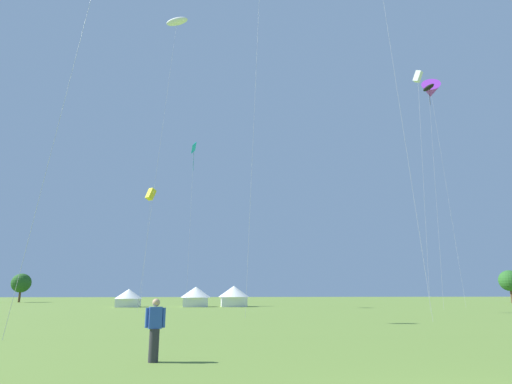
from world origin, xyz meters
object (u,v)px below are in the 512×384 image
object	(u,v)px
kite_yellow_box	(151,194)
person_spectator	(155,331)
festival_tent_center	(196,296)
tree_distant_right	(510,281)
kite_cyan_diamond	(194,152)
kite_purple_delta	(431,91)
tree_distant_left	(21,283)
kite_white_parafoil	(177,22)
festival_tent_left	(129,297)
kite_black_parafoil	(429,89)
kite_white_box	(418,78)
festival_tent_right	(234,295)

from	to	relation	value
kite_yellow_box	person_spectator	distance (m)	55.43
festival_tent_center	tree_distant_right	world-z (taller)	tree_distant_right
kite_cyan_diamond	kite_purple_delta	bearing A→B (deg)	-6.94
kite_yellow_box	tree_distant_left	bearing A→B (deg)	135.30
tree_distant_right	kite_yellow_box	bearing A→B (deg)	-171.88
kite_yellow_box	tree_distant_left	world-z (taller)	kite_yellow_box
tree_distant_left	tree_distant_right	distance (m)	97.36
kite_white_parafoil	festival_tent_center	size ratio (longest dim) A/B	7.92
kite_cyan_diamond	person_spectator	bearing A→B (deg)	-89.24
person_spectator	festival_tent_left	world-z (taller)	festival_tent_left
kite_black_parafoil	tree_distant_right	bearing A→B (deg)	43.82
kite_white_box	kite_black_parafoil	distance (m)	5.32
kite_yellow_box	festival_tent_center	xyz separation A→B (m)	(7.58, -4.10, -15.40)
kite_cyan_diamond	tree_distant_left	distance (m)	53.66
festival_tent_left	festival_tent_center	size ratio (longest dim) A/B	0.88
kite_white_box	tree_distant_left	distance (m)	83.93
kite_white_box	person_spectator	bearing A→B (deg)	-131.22
tree_distant_right	person_spectator	bearing A→B (deg)	-133.69
kite_cyan_diamond	tree_distant_right	distance (m)	64.64
tree_distant_right	tree_distant_left	bearing A→B (deg)	168.67
kite_cyan_diamond	kite_white_box	distance (m)	31.20
kite_white_parafoil	person_spectator	size ratio (longest dim) A/B	19.41
festival_tent_left	tree_distant_left	xyz separation A→B (m)	(-27.31, 32.73, 2.53)
festival_tent_left	kite_yellow_box	bearing A→B (deg)	68.53
festival_tent_right	kite_yellow_box	bearing A→B (deg)	162.42
kite_black_parafoil	festival_tent_left	world-z (taller)	kite_black_parafoil
tree_distant_left	kite_yellow_box	bearing A→B (deg)	-44.70
kite_white_parafoil	tree_distant_right	xyz separation A→B (m)	(61.94, 30.69, -28.91)
kite_cyan_diamond	kite_black_parafoil	bearing A→B (deg)	-21.21
kite_white_parafoil	festival_tent_left	world-z (taller)	kite_white_parafoil
kite_white_box	kite_white_parafoil	distance (m)	29.36
kite_purple_delta	festival_tent_left	xyz separation A→B (m)	(-43.24, 7.50, -30.05)
kite_white_parafoil	festival_tent_center	xyz separation A→B (m)	(2.98, 17.08, -31.53)
festival_tent_center	tree_distant_right	size ratio (longest dim) A/B	0.69
person_spectator	kite_yellow_box	bearing A→B (deg)	97.86
kite_purple_delta	tree_distant_right	bearing A→B (deg)	40.27
kite_white_box	kite_white_parafoil	world-z (taller)	kite_white_parafoil
kite_purple_delta	kite_yellow_box	size ratio (longest dim) A/B	1.85
kite_cyan_diamond	festival_tent_left	bearing A→B (deg)	158.57
kite_cyan_diamond	kite_black_parafoil	xyz separation A→B (m)	(30.13, -11.70, 5.85)
festival_tent_right	tree_distant_right	xyz separation A→B (m)	(53.58, 13.60, 2.55)
tree_distant_right	festival_tent_left	bearing A→B (deg)	-168.71
kite_yellow_box	festival_tent_center	size ratio (longest dim) A/B	4.24
festival_tent_center	tree_distant_left	world-z (taller)	tree_distant_left
festival_tent_left	tree_distant_right	size ratio (longest dim) A/B	0.61
kite_white_parafoil	person_spectator	xyz separation A→B (m)	(2.66, -31.36, -32.21)
kite_black_parafoil	festival_tent_right	world-z (taller)	kite_black_parafoil
kite_white_box	festival_tent_center	xyz separation A→B (m)	(-25.64, 18.81, -25.25)
kite_white_box	kite_white_parafoil	size ratio (longest dim) A/B	0.82
kite_purple_delta	person_spectator	xyz separation A→B (m)	(-34.37, -40.94, -30.55)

